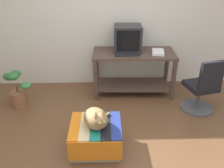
# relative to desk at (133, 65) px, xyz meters

# --- Properties ---
(ground_plane) EXTENTS (14.00, 14.00, 0.00)m
(ground_plane) POSITION_rel_desk_xyz_m (-0.41, -1.60, -0.52)
(ground_plane) COLOR brown
(back_wall) EXTENTS (8.00, 0.10, 2.60)m
(back_wall) POSITION_rel_desk_xyz_m (-0.41, 0.45, 0.78)
(back_wall) COLOR silver
(back_wall) RESTS_ON ground_plane
(desk) EXTENTS (1.41, 0.68, 0.77)m
(desk) POSITION_rel_desk_xyz_m (0.00, 0.00, 0.00)
(desk) COLOR #4C382D
(desk) RESTS_ON ground_plane
(tv_monitor) EXTENTS (0.47, 0.41, 0.44)m
(tv_monitor) POSITION_rel_desk_xyz_m (-0.11, 0.09, 0.46)
(tv_monitor) COLOR #28282B
(tv_monitor) RESTS_ON desk
(keyboard) EXTENTS (0.40, 0.16, 0.02)m
(keyboard) POSITION_rel_desk_xyz_m (-0.13, -0.14, 0.26)
(keyboard) COLOR black
(keyboard) RESTS_ON desk
(book) EXTENTS (0.24, 0.32, 0.04)m
(book) POSITION_rel_desk_xyz_m (0.40, -0.06, 0.27)
(book) COLOR white
(book) RESTS_ON desk
(ottoman_with_blanket) EXTENTS (0.63, 0.59, 0.36)m
(ottoman_with_blanket) POSITION_rel_desk_xyz_m (-0.62, -1.47, -0.34)
(ottoman_with_blanket) COLOR tan
(ottoman_with_blanket) RESTS_ON ground_plane
(cat) EXTENTS (0.39, 0.47, 0.31)m
(cat) POSITION_rel_desk_xyz_m (-0.60, -1.51, -0.04)
(cat) COLOR #9E7A4C
(cat) RESTS_ON ottoman_with_blanket
(potted_plant) EXTENTS (0.43, 0.34, 0.63)m
(potted_plant) POSITION_rel_desk_xyz_m (-1.91, -0.42, -0.26)
(potted_plant) COLOR brown
(potted_plant) RESTS_ON ground_plane
(office_chair) EXTENTS (0.52, 0.52, 0.89)m
(office_chair) POSITION_rel_desk_xyz_m (1.01, -0.64, -0.14)
(office_chair) COLOR #4C4C51
(office_chair) RESTS_ON ground_plane
(pen) EXTENTS (0.02, 0.14, 0.01)m
(pen) POSITION_rel_desk_xyz_m (0.36, -0.01, 0.25)
(pen) COLOR #B7B7BC
(pen) RESTS_ON desk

